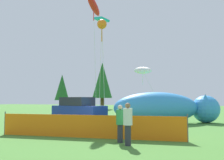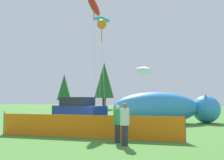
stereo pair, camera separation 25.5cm
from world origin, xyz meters
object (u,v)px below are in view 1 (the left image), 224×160
Objects in this scene: kite_white_ghost at (143,71)px; kite_teal_diamond at (102,22)px; inflatable_cat at (166,109)px; kite_orange_flower at (102,25)px; spectator_in_white_shirt at (128,122)px; parked_car at (79,110)px; folding_chair at (123,122)px; kite_red_lizard at (94,6)px; spectator_in_grey_shirt at (120,122)px.

kite_teal_diamond is at bearing -120.26° from kite_white_ghost.
inflatable_cat is 7.98m from kite_orange_flower.
parked_car is at bearing 129.96° from spectator_in_white_shirt.
kite_white_ghost is (1.85, 5.12, -2.93)m from kite_orange_flower.
inflatable_cat is 4.82m from kite_white_ghost.
parked_car reaches higher than folding_chair.
inflatable_cat reaches higher than parked_car.
kite_red_lizard reaches higher than kite_white_ghost.
folding_chair is 0.56× the size of spectator_in_grey_shirt.
kite_orange_flower is at bearing -109.85° from kite_white_ghost.
kite_teal_diamond reaches higher than kite_white_ghost.
kite_teal_diamond reaches higher than spectator_in_white_shirt.
spectator_in_white_shirt is at bearing -60.67° from kite_teal_diamond.
kite_red_lizard is (-5.27, 8.66, 8.92)m from spectator_in_grey_shirt.
inflatable_cat is 1.03× the size of kite_orange_flower.
parked_car is at bearing 115.39° from folding_chair.
kite_teal_diamond is (-4.72, -1.45, 6.89)m from inflatable_cat.
parked_car is 2.74× the size of spectator_in_grey_shirt.
parked_car reaches higher than spectator_in_grey_shirt.
kite_orange_flower reaches higher than folding_chair.
spectator_in_grey_shirt is 0.33× the size of kite_white_ghost.
inflatable_cat is at bearing 3.84° from kite_red_lizard.
kite_orange_flower is (-4.23, -2.57, 6.26)m from inflatable_cat.
kite_teal_diamond is (1.48, 0.92, 7.00)m from parked_car.
inflatable_cat is 9.08m from spectator_in_grey_shirt.
parked_car is 6.64m from inflatable_cat.
kite_white_ghost is at bearing 100.47° from spectator_in_white_shirt.
spectator_in_white_shirt is (1.50, -4.09, 0.41)m from folding_chair.
spectator_in_white_shirt is at bearing -59.81° from kite_orange_flower.
spectator_in_white_shirt is (-0.13, -9.61, -0.17)m from inflatable_cat.
spectator_in_grey_shirt is at bearing -58.69° from kite_red_lizard.
spectator_in_grey_shirt reaches higher than folding_chair.
kite_red_lizard is (0.29, 1.97, 8.80)m from parked_car.
spectator_in_grey_shirt is (0.99, -3.53, 0.35)m from folding_chair.
kite_red_lizard is at bearing 121.31° from spectator_in_grey_shirt.
kite_white_ghost is (-2.38, 2.55, 3.32)m from inflatable_cat.
spectator_in_white_shirt is 14.03m from kite_red_lizard.
kite_red_lizard is (-1.19, 1.05, 1.80)m from kite_teal_diamond.
parked_car is 0.56× the size of kite_orange_flower.
kite_orange_flower is at bearing 7.87° from parked_car.
kite_teal_diamond is at bearing 113.58° from kite_orange_flower.
parked_car is at bearing 174.30° from kite_orange_flower.
spectator_in_grey_shirt is 11.19m from kite_teal_diamond.
kite_teal_diamond is (-4.59, 8.16, 7.06)m from spectator_in_white_shirt.
kite_red_lizard is (-3.53, -2.95, 5.37)m from kite_white_ghost.
spectator_in_white_shirt is 0.16× the size of kite_red_lizard.
kite_white_ghost is at bearing 65.31° from folding_chair.
kite_teal_diamond is (-0.49, 1.12, 0.64)m from kite_orange_flower.
spectator_in_grey_shirt is 0.94× the size of spectator_in_white_shirt.
folding_chair is 9.05m from kite_teal_diamond.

